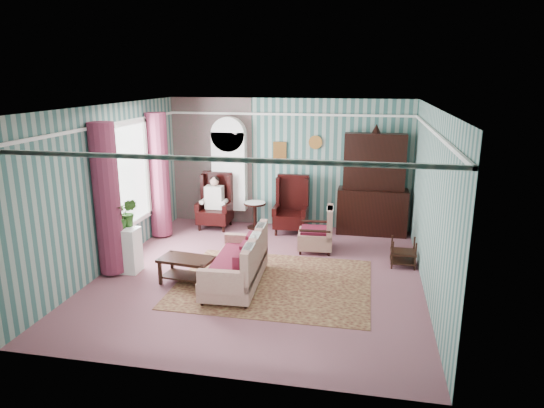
% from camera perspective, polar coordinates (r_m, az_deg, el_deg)
% --- Properties ---
extents(floor, '(6.00, 6.00, 0.00)m').
position_cam_1_polar(floor, '(8.58, -1.39, -8.32)').
color(floor, '#884F58').
rests_on(floor, ground).
extents(room_shell, '(5.53, 6.02, 2.91)m').
position_cam_1_polar(room_shell, '(8.33, -5.38, 5.32)').
color(room_shell, '#37655E').
rests_on(room_shell, ground).
extents(bookcase, '(0.80, 0.28, 2.24)m').
position_cam_1_polar(bookcase, '(11.21, -5.02, 3.20)').
color(bookcase, white).
rests_on(bookcase, floor).
extents(dresser_hutch, '(1.50, 0.56, 2.36)m').
position_cam_1_polar(dresser_hutch, '(10.64, 11.86, 2.65)').
color(dresser_hutch, black).
rests_on(dresser_hutch, floor).
extents(wingback_left, '(0.76, 0.80, 1.25)m').
position_cam_1_polar(wingback_left, '(11.03, -6.77, 0.32)').
color(wingback_left, black).
rests_on(wingback_left, floor).
extents(wingback_right, '(0.76, 0.80, 1.25)m').
position_cam_1_polar(wingback_right, '(10.63, 2.25, -0.14)').
color(wingback_right, black).
rests_on(wingback_right, floor).
extents(seated_woman, '(0.44, 0.40, 1.18)m').
position_cam_1_polar(seated_woman, '(11.04, -6.77, 0.15)').
color(seated_woman, silver).
rests_on(seated_woman, floor).
extents(round_side_table, '(0.50, 0.50, 0.60)m').
position_cam_1_polar(round_side_table, '(11.02, -2.02, -1.35)').
color(round_side_table, black).
rests_on(round_side_table, floor).
extents(nest_table, '(0.45, 0.38, 0.54)m').
position_cam_1_polar(nest_table, '(9.17, 15.19, -5.49)').
color(nest_table, black).
rests_on(nest_table, floor).
extents(plant_stand, '(0.55, 0.35, 0.80)m').
position_cam_1_polar(plant_stand, '(8.98, -17.03, -5.18)').
color(plant_stand, white).
rests_on(plant_stand, floor).
extents(rug, '(3.20, 2.60, 0.01)m').
position_cam_1_polar(rug, '(8.25, 0.21, -9.25)').
color(rug, '#4D2119').
rests_on(rug, floor).
extents(sofa, '(1.14, 1.87, 0.94)m').
position_cam_1_polar(sofa, '(8.02, -4.36, -6.46)').
color(sofa, '#C2BC97').
rests_on(sofa, floor).
extents(floral_armchair, '(0.79, 0.79, 0.90)m').
position_cam_1_polar(floral_armchair, '(9.61, 5.14, -2.93)').
color(floral_armchair, '#B4A58C').
rests_on(floral_armchair, floor).
extents(coffee_table, '(0.94, 0.61, 0.44)m').
position_cam_1_polar(coffee_table, '(8.32, -10.01, -7.69)').
color(coffee_table, black).
rests_on(coffee_table, floor).
extents(potted_plant_a, '(0.44, 0.39, 0.45)m').
position_cam_1_polar(potted_plant_a, '(8.75, -17.75, -1.45)').
color(potted_plant_a, '#214A17').
rests_on(potted_plant_a, plant_stand).
extents(potted_plant_b, '(0.31, 0.27, 0.51)m').
position_cam_1_polar(potted_plant_b, '(8.86, -16.48, -0.98)').
color(potted_plant_b, '#2A551A').
rests_on(potted_plant_b, plant_stand).
extents(potted_plant_c, '(0.30, 0.30, 0.41)m').
position_cam_1_polar(potted_plant_c, '(8.81, -17.46, -1.45)').
color(potted_plant_c, '#1B4E18').
rests_on(potted_plant_c, plant_stand).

